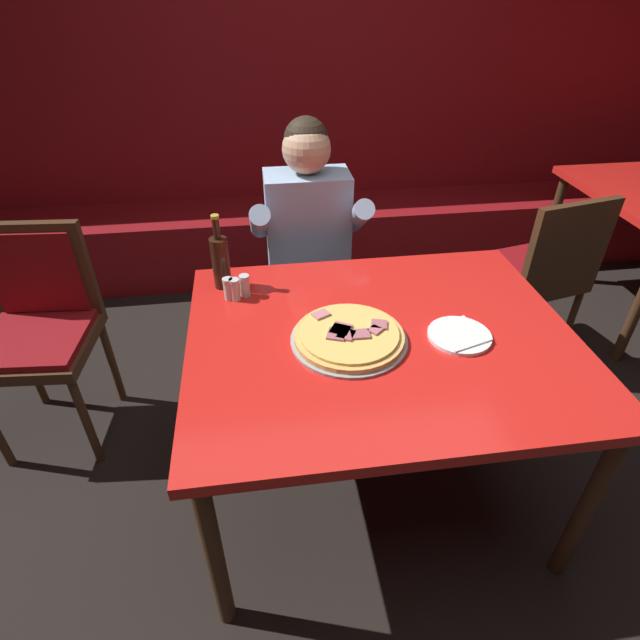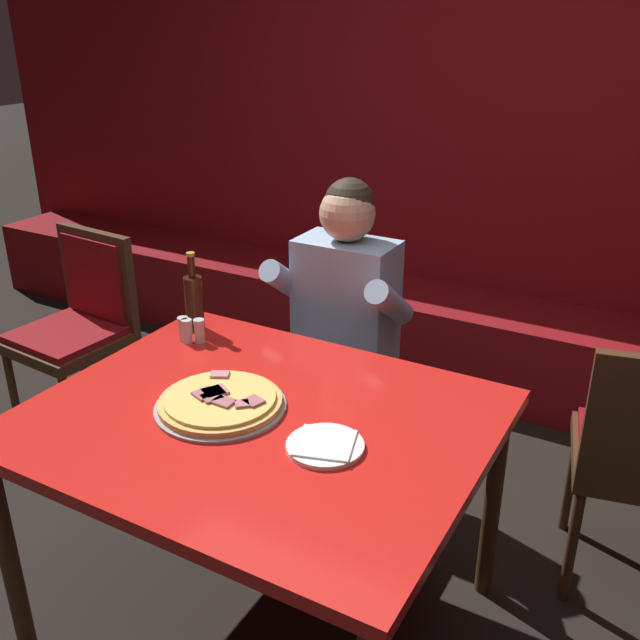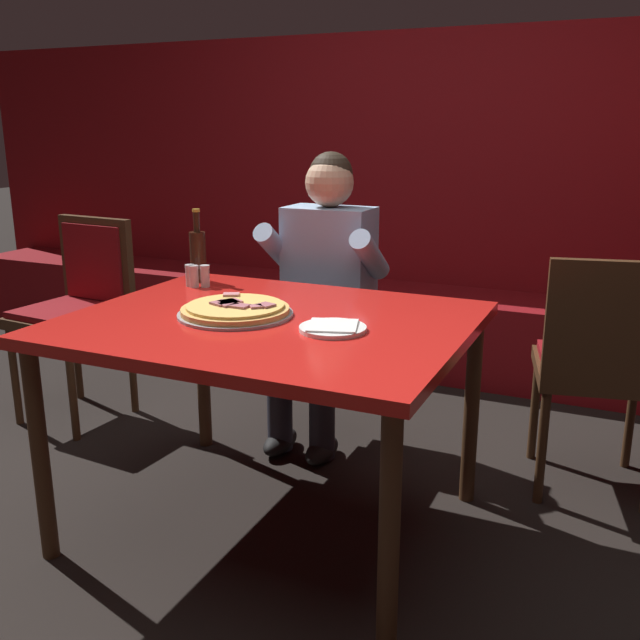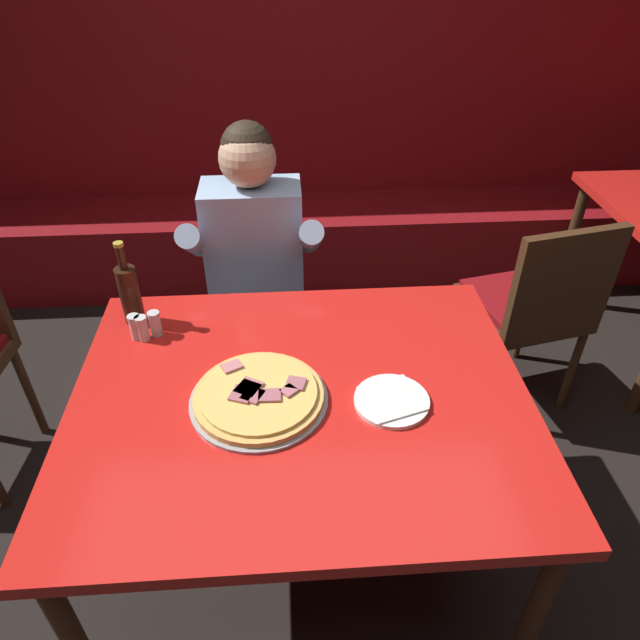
% 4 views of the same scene
% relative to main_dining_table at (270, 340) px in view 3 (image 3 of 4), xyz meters
% --- Properties ---
extents(ground_plane, '(24.00, 24.00, 0.00)m').
position_rel_main_dining_table_xyz_m(ground_plane, '(0.00, 0.00, -0.69)').
color(ground_plane, black).
extents(booth_wall_panel, '(6.80, 0.16, 1.90)m').
position_rel_main_dining_table_xyz_m(booth_wall_panel, '(0.00, 2.18, 0.26)').
color(booth_wall_panel, maroon).
rests_on(booth_wall_panel, ground_plane).
extents(booth_bench, '(6.46, 0.48, 0.46)m').
position_rel_main_dining_table_xyz_m(booth_bench, '(0.00, 1.86, -0.46)').
color(booth_bench, maroon).
rests_on(booth_bench, ground_plane).
extents(main_dining_table, '(1.30, 1.06, 0.77)m').
position_rel_main_dining_table_xyz_m(main_dining_table, '(0.00, 0.00, 0.00)').
color(main_dining_table, '#422816').
rests_on(main_dining_table, ground_plane).
extents(pizza, '(0.39, 0.39, 0.05)m').
position_rel_main_dining_table_xyz_m(pizza, '(-0.12, -0.02, 0.09)').
color(pizza, '#9E9EA3').
rests_on(pizza, main_dining_table).
extents(plate_white_paper, '(0.21, 0.21, 0.02)m').
position_rel_main_dining_table_xyz_m(plate_white_paper, '(0.25, -0.05, 0.08)').
color(plate_white_paper, white).
rests_on(plate_white_paper, main_dining_table).
extents(beer_bottle, '(0.07, 0.07, 0.29)m').
position_rel_main_dining_table_xyz_m(beer_bottle, '(-0.53, 0.39, 0.19)').
color(beer_bottle, black).
rests_on(beer_bottle, main_dining_table).
extents(shaker_oregano, '(0.04, 0.04, 0.09)m').
position_rel_main_dining_table_xyz_m(shaker_oregano, '(-0.51, 0.29, 0.11)').
color(shaker_oregano, silver).
rests_on(shaker_oregano, main_dining_table).
extents(shaker_red_pepper_flakes, '(0.04, 0.04, 0.09)m').
position_rel_main_dining_table_xyz_m(shaker_red_pepper_flakes, '(-0.45, 0.31, 0.11)').
color(shaker_red_pepper_flakes, silver).
rests_on(shaker_red_pepper_flakes, main_dining_table).
extents(shaker_black_pepper, '(0.04, 0.04, 0.09)m').
position_rel_main_dining_table_xyz_m(shaker_black_pepper, '(-0.49, 0.28, 0.11)').
color(shaker_black_pepper, silver).
rests_on(shaker_black_pepper, main_dining_table).
extents(diner_seated_blue_shirt, '(0.53, 0.53, 1.27)m').
position_rel_main_dining_table_xyz_m(diner_seated_blue_shirt, '(-0.15, 0.76, 0.01)').
color(diner_seated_blue_shirt, black).
rests_on(diner_seated_blue_shirt, ground_plane).
extents(dining_chair_near_left, '(0.47, 0.47, 0.96)m').
position_rel_main_dining_table_xyz_m(dining_chair_near_left, '(-1.32, 0.54, -0.12)').
color(dining_chair_near_left, '#422816').
rests_on(dining_chair_near_left, ground_plane).
extents(dining_chair_far_left, '(0.52, 0.52, 0.94)m').
position_rel_main_dining_table_xyz_m(dining_chair_far_left, '(1.00, 0.71, -0.14)').
color(dining_chair_far_left, '#422816').
rests_on(dining_chair_far_left, ground_plane).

